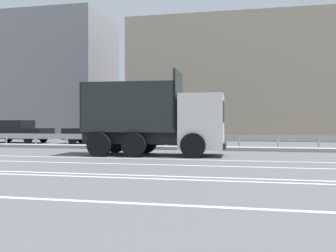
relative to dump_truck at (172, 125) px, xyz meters
name	(u,v)px	position (x,y,z in m)	size (l,w,h in m)	color
ground_plane	(170,153)	(-0.36, 1.26, -1.37)	(320.00, 320.00, 0.00)	#565659
lane_strip_0	(142,159)	(-0.84, -1.84, -1.37)	(65.00, 0.16, 0.01)	silver
lane_strip_1	(126,164)	(-0.84, -3.90, -1.37)	(65.00, 0.16, 0.01)	silver
lane_strip_2	(94,174)	(-0.84, -6.67, -1.37)	(65.00, 0.16, 0.01)	silver
lane_strip_3	(86,177)	(-0.84, -7.21, -1.37)	(65.00, 0.16, 0.01)	silver
lane_strip_4	(19,198)	(-0.84, -10.31, -1.37)	(65.00, 0.16, 0.01)	silver
median_island	(180,148)	(-0.36, 3.81, -1.28)	(35.75, 1.10, 0.18)	gray
median_guardrail	(184,138)	(-0.36, 4.97, -0.80)	(65.00, 0.09, 0.78)	#9EA0A5
dump_truck	(172,125)	(0.00, 0.00, 0.00)	(6.42, 2.90, 3.73)	silver
median_road_sign	(116,125)	(-4.02, 3.81, -0.07)	(0.81, 0.16, 2.42)	white
parked_car_2	(17,132)	(-13.23, 8.35, -0.56)	(4.99, 2.26, 1.64)	black
parked_car_3	(96,132)	(-7.20, 8.41, -0.58)	(4.38, 2.12, 1.56)	black
parked_car_4	(176,134)	(-1.45, 8.09, -0.64)	(4.57, 2.11, 1.43)	gray
background_building_0	(61,77)	(-17.78, 23.46, 5.28)	(10.66, 8.94, 13.30)	gray
background_building_1	(237,82)	(1.96, 19.53, 3.78)	(17.99, 10.67, 10.31)	tan
church_tower	(207,82)	(-2.40, 32.83, 5.32)	(3.60, 3.60, 14.55)	silver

